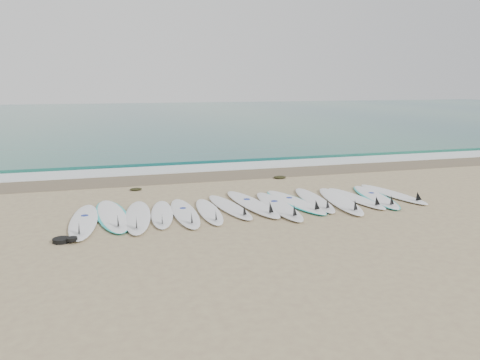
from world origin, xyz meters
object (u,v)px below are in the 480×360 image
object	(u,v)px
surfboard_0	(83,221)
surfboard_14	(394,194)
surfboard_7	(253,204)
leash_coil	(64,240)

from	to	relation	value
surfboard_0	surfboard_14	world-z (taller)	surfboard_0
surfboard_7	surfboard_14	world-z (taller)	surfboard_7
leash_coil	surfboard_14	bearing A→B (deg)	10.03
surfboard_0	surfboard_7	world-z (taller)	surfboard_7
surfboard_14	leash_coil	size ratio (longest dim) A/B	5.61
surfboard_0	surfboard_7	bearing A→B (deg)	8.07
surfboard_7	leash_coil	bearing A→B (deg)	-167.12
surfboard_0	surfboard_14	xyz separation A→B (m)	(7.87, 0.33, -0.01)
surfboard_14	leash_coil	xyz separation A→B (m)	(-8.19, -1.45, -0.01)
surfboard_14	surfboard_0	bearing A→B (deg)	175.01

